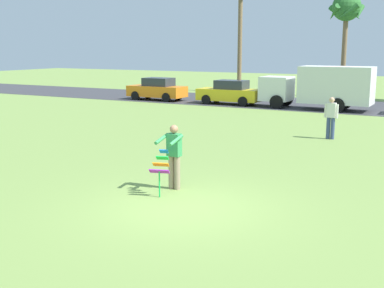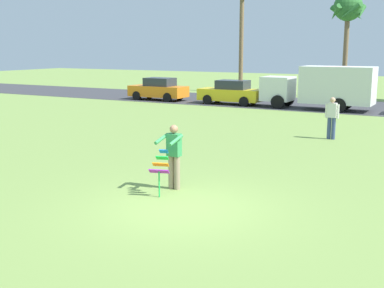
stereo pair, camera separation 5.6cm
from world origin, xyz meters
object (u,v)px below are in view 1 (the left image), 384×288
object	(u,v)px
parked_car_yellow	(230,93)
parked_truck_white_box	(322,86)
kite_held	(161,166)
person_kite_flyer	(174,154)
palm_tree_right_near	(346,11)
person_walker_near	(331,117)
parked_car_orange	(157,89)

from	to	relation	value
parked_car_yellow	parked_truck_white_box	bearing A→B (deg)	0.00
kite_held	parked_truck_white_box	distance (m)	19.85
person_kite_flyer	parked_truck_white_box	size ratio (longest dim) A/B	0.26
parked_car_yellow	palm_tree_right_near	size ratio (longest dim) A/B	0.55
kite_held	person_walker_near	bearing A→B (deg)	78.87
person_kite_flyer	parked_car_yellow	xyz separation A→B (m)	(-6.85, 19.18, -0.18)
kite_held	parked_truck_white_box	world-z (taller)	parked_truck_white_box
parked_car_orange	parked_car_yellow	xyz separation A→B (m)	(5.67, 0.00, 0.00)
palm_tree_right_near	person_walker_near	distance (m)	19.33
person_kite_flyer	palm_tree_right_near	bearing A→B (deg)	92.69
parked_car_orange	parked_car_yellow	bearing A→B (deg)	0.01
kite_held	palm_tree_right_near	size ratio (longest dim) A/B	0.15
parked_car_orange	person_walker_near	xyz separation A→B (m)	(14.50, -9.75, 0.16)
parked_car_yellow	person_walker_near	bearing A→B (deg)	-47.85
parked_car_yellow	palm_tree_right_near	world-z (taller)	palm_tree_right_near
person_kite_flyer	palm_tree_right_near	size ratio (longest dim) A/B	0.22
parked_truck_white_box	palm_tree_right_near	distance (m)	9.86
parked_car_yellow	person_walker_near	size ratio (longest dim) A/B	2.43
kite_held	palm_tree_right_near	distance (m)	28.91
parked_car_orange	kite_held	bearing A→B (deg)	-57.73
person_kite_flyer	person_walker_near	world-z (taller)	same
parked_truck_white_box	kite_held	bearing A→B (deg)	-87.80
person_kite_flyer	parked_car_yellow	distance (m)	20.36
parked_truck_white_box	palm_tree_right_near	world-z (taller)	palm_tree_right_near
person_kite_flyer	person_walker_near	xyz separation A→B (m)	(1.98, 9.43, -0.02)
kite_held	parked_car_yellow	distance (m)	20.97
kite_held	parked_car_orange	xyz separation A→B (m)	(-12.52, 19.82, 0.01)
person_kite_flyer	kite_held	xyz separation A→B (m)	(-0.00, -0.65, -0.18)
palm_tree_right_near	parked_truck_white_box	bearing A→B (deg)	-86.39
palm_tree_right_near	person_walker_near	bearing A→B (deg)	-79.81
kite_held	parked_truck_white_box	xyz separation A→B (m)	(-0.76, 19.82, 0.64)
parked_car_orange	person_walker_near	world-z (taller)	person_walker_near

